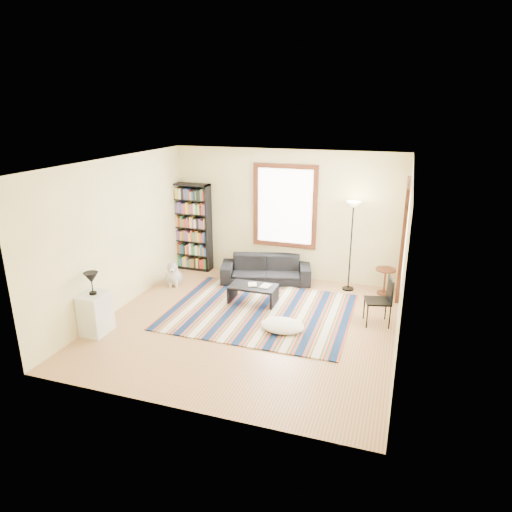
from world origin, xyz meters
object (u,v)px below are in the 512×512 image
(sofa, at_px, (266,269))
(dog, at_px, (173,273))
(floor_lamp, at_px, (351,247))
(bookshelf, at_px, (192,227))
(folding_chair, at_px, (378,301))
(floor_cushion, at_px, (282,326))
(white_cabinet, at_px, (96,313))
(side_table, at_px, (385,281))
(coffee_table, at_px, (253,294))

(sofa, height_order, dog, sofa)
(sofa, relative_size, floor_lamp, 1.03)
(sofa, height_order, bookshelf, bookshelf)
(bookshelf, distance_m, folding_chair, 4.63)
(sofa, relative_size, bookshelf, 0.96)
(dog, bearing_deg, floor_lamp, -10.48)
(floor_cushion, height_order, floor_lamp, floor_lamp)
(sofa, xyz_separation_m, bookshelf, (-1.87, 0.27, 0.72))
(sofa, height_order, floor_cushion, sofa)
(sofa, bearing_deg, white_cabinet, -138.13)
(floor_lamp, relative_size, side_table, 3.44)
(white_cabinet, bearing_deg, dog, 84.59)
(sofa, height_order, folding_chair, folding_chair)
(side_table, relative_size, dog, 0.99)
(coffee_table, relative_size, dog, 1.65)
(bookshelf, height_order, side_table, bookshelf)
(bookshelf, relative_size, floor_cushion, 2.67)
(sofa, relative_size, side_table, 3.55)
(floor_cushion, xyz_separation_m, floor_lamp, (0.82, 2.20, 0.84))
(coffee_table, relative_size, side_table, 1.67)
(floor_lamp, xyz_separation_m, side_table, (0.72, -0.01, -0.66))
(floor_lamp, bearing_deg, sofa, -176.76)
(coffee_table, relative_size, white_cabinet, 1.29)
(bookshelf, height_order, coffee_table, bookshelf)
(coffee_table, distance_m, side_table, 2.70)
(coffee_table, height_order, dog, dog)
(sofa, bearing_deg, side_table, -13.43)
(floor_cushion, distance_m, floor_lamp, 2.49)
(floor_lamp, bearing_deg, side_table, -0.77)
(sofa, relative_size, coffee_table, 2.13)
(floor_cushion, bearing_deg, white_cabinet, -160.53)
(bookshelf, xyz_separation_m, dog, (0.06, -1.08, -0.73))
(folding_chair, bearing_deg, white_cabinet, -171.63)
(sofa, bearing_deg, folding_chair, -44.07)
(side_table, xyz_separation_m, white_cabinet, (-4.50, -3.23, 0.08))
(dog, bearing_deg, floor_cushion, -49.85)
(coffee_table, distance_m, floor_cushion, 1.25)
(side_table, bearing_deg, bookshelf, 177.64)
(floor_lamp, distance_m, folding_chair, 1.65)
(bookshelf, height_order, dog, bookshelf)
(folding_chair, bearing_deg, bookshelf, 145.82)
(folding_chair, bearing_deg, floor_lamp, 101.41)
(floor_cushion, relative_size, white_cabinet, 1.07)
(folding_chair, xyz_separation_m, white_cabinet, (-4.45, -1.82, -0.08))
(coffee_table, xyz_separation_m, floor_lamp, (1.66, 1.27, 0.75))
(white_cabinet, bearing_deg, floor_cushion, 19.04)
(bookshelf, relative_size, dog, 3.67)
(folding_chair, height_order, dog, folding_chair)
(coffee_table, height_order, floor_cushion, coffee_table)
(dog, bearing_deg, sofa, -0.66)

